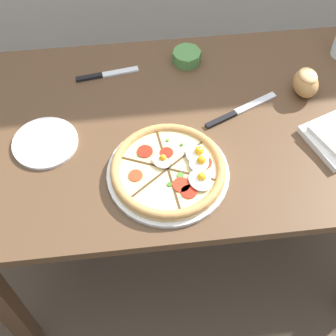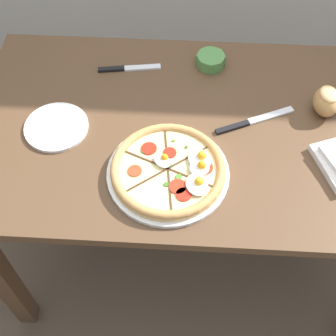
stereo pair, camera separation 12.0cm
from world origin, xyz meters
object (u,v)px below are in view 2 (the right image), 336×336
at_px(knife_main, 129,68).
at_px(dining_table, 198,152).
at_px(knife_spare, 254,120).
at_px(ramekin_bowl, 211,60).
at_px(bread_piece_near, 326,101).
at_px(side_saucer, 56,127).
at_px(pizza, 169,170).

bearing_deg(knife_main, dining_table, -53.06).
relative_size(knife_main, knife_spare, 0.85).
xyz_separation_m(ramekin_bowl, bread_piece_near, (0.33, -0.18, 0.02)).
relative_size(dining_table, ramekin_bowl, 14.02).
xyz_separation_m(dining_table, bread_piece_near, (0.35, 0.08, 0.16)).
distance_m(dining_table, knife_main, 0.34).
distance_m(knife_spare, side_saucer, 0.56).
bearing_deg(side_saucer, knife_spare, 5.83).
height_order(bread_piece_near, side_saucer, bread_piece_near).
xyz_separation_m(bread_piece_near, knife_spare, (-0.20, -0.05, -0.04)).
bearing_deg(bread_piece_near, knife_spare, -166.00).
bearing_deg(knife_spare, dining_table, 166.90).
distance_m(bread_piece_near, knife_spare, 0.21).
relative_size(bread_piece_near, side_saucer, 0.55).
height_order(knife_main, side_saucer, same).
bearing_deg(dining_table, ramekin_bowl, 83.79).
xyz_separation_m(knife_spare, side_saucer, (-0.56, -0.06, 0.00)).
relative_size(pizza, ramekin_bowl, 3.47).
relative_size(ramekin_bowl, bread_piece_near, 0.93).
distance_m(pizza, side_saucer, 0.36).
bearing_deg(bread_piece_near, side_saucer, -171.96).
xyz_separation_m(ramekin_bowl, side_saucer, (-0.43, -0.28, -0.02)).
bearing_deg(ramekin_bowl, pizza, -103.98).
xyz_separation_m(ramekin_bowl, knife_main, (-0.25, -0.03, -0.02)).
bearing_deg(side_saucer, dining_table, 3.82).
bearing_deg(bread_piece_near, pizza, -150.11).
bearing_deg(side_saucer, knife_main, 54.63).
xyz_separation_m(pizza, knife_spare, (0.23, 0.20, -0.02)).
relative_size(dining_table, side_saucer, 7.20).
height_order(dining_table, pizza, pizza).
bearing_deg(knife_main, ramekin_bowl, -0.66).
height_order(pizza, ramekin_bowl, pizza).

